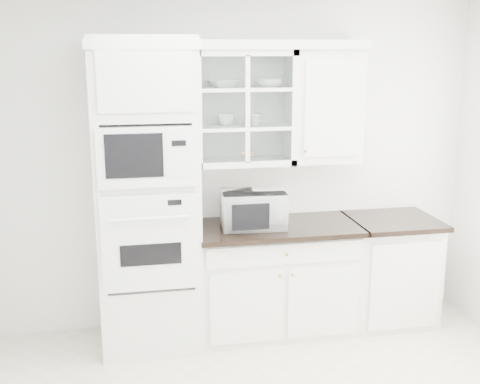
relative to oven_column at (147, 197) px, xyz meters
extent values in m
cube|color=white|center=(0.75, 0.32, 0.15)|extent=(4.00, 0.02, 2.70)
cube|color=white|center=(0.00, 0.01, 0.00)|extent=(0.76, 0.65, 2.40)
cube|color=white|center=(0.00, -0.33, -0.26)|extent=(0.70, 0.03, 0.72)
cube|color=black|center=(0.00, -0.35, -0.34)|extent=(0.44, 0.01, 0.16)
cube|color=white|center=(0.00, -0.33, 0.37)|extent=(0.70, 0.03, 0.43)
cube|color=black|center=(-0.09, -0.35, 0.39)|extent=(0.40, 0.01, 0.31)
cube|color=white|center=(1.03, 0.03, -0.76)|extent=(1.30, 0.60, 0.88)
cube|color=black|center=(1.03, 0.00, -0.30)|extent=(1.32, 0.67, 0.04)
cube|color=white|center=(2.03, 0.03, -0.76)|extent=(0.70, 0.60, 0.88)
cube|color=black|center=(2.03, 0.00, -0.30)|extent=(0.72, 0.67, 0.04)
cube|color=white|center=(0.78, 0.17, 0.65)|extent=(0.80, 0.33, 0.90)
cube|color=white|center=(0.78, 0.17, 0.50)|extent=(0.74, 0.29, 0.02)
cube|color=white|center=(0.78, 0.17, 0.80)|extent=(0.74, 0.29, 0.02)
cube|color=white|center=(1.46, 0.17, 0.65)|extent=(0.55, 0.33, 0.90)
cube|color=white|center=(0.68, 0.14, 1.14)|extent=(2.14, 0.38, 0.07)
imported|color=white|center=(0.83, 0.01, -0.13)|extent=(0.53, 0.45, 0.29)
imported|color=white|center=(0.63, 0.18, 0.84)|extent=(0.28, 0.28, 0.06)
imported|color=white|center=(0.98, 0.16, 0.84)|extent=(0.25, 0.25, 0.06)
imported|color=white|center=(0.64, 0.19, 0.56)|extent=(0.15, 0.15, 0.10)
imported|color=white|center=(0.87, 0.17, 0.56)|extent=(0.12, 0.12, 0.09)
camera|label=1|loc=(-0.14, -4.50, 1.12)|focal=45.00mm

